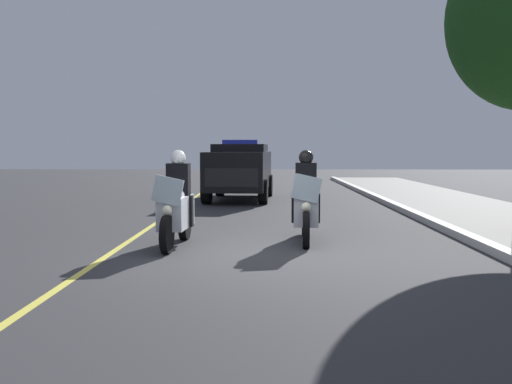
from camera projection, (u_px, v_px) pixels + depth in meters
ground_plane at (254, 256)px, 9.44m from camera, size 80.00×80.00×0.00m
curb_strip at (500, 252)px, 9.36m from camera, size 48.00×0.24×0.15m
lane_stripe_center at (108, 255)px, 9.48m from camera, size 48.00×0.12×0.01m
police_motorcycle_lead_left at (176, 207)px, 10.30m from camera, size 2.14×0.60×1.72m
police_motorcycle_lead_right at (306, 204)px, 10.86m from camera, size 2.14×0.60×1.72m
police_suv at (240, 169)px, 19.77m from camera, size 5.00×2.30×2.05m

